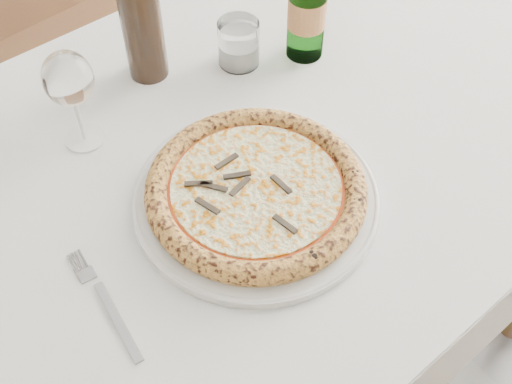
# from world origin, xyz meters

# --- Properties ---
(floor) EXTENTS (5.00, 6.00, 0.02)m
(floor) POSITION_xyz_m (0.00, 0.00, -0.01)
(floor) COLOR gray
(floor) RESTS_ON ground
(dining_table) EXTENTS (1.49, 0.94, 0.76)m
(dining_table) POSITION_xyz_m (-0.21, -0.22, 0.67)
(dining_table) COLOR brown
(dining_table) RESTS_ON floor
(chair_far) EXTENTS (0.51, 0.51, 0.93)m
(chair_far) POSITION_xyz_m (-0.13, 0.59, 0.53)
(chair_far) COLOR brown
(chair_far) RESTS_ON floor
(plate) EXTENTS (0.36, 0.36, 0.02)m
(plate) POSITION_xyz_m (-0.21, -0.32, 0.76)
(plate) COLOR silver
(plate) RESTS_ON dining_table
(pizza) EXTENTS (0.32, 0.32, 0.03)m
(pizza) POSITION_xyz_m (-0.21, -0.32, 0.78)
(pizza) COLOR #E1C370
(pizza) RESTS_ON plate
(fork) EXTENTS (0.02, 0.18, 0.00)m
(fork) POSITION_xyz_m (-0.47, -0.35, 0.76)
(fork) COLOR slate
(fork) RESTS_ON dining_table
(wine_glass) EXTENTS (0.07, 0.07, 0.17)m
(wine_glass) POSITION_xyz_m (-0.35, -0.06, 0.87)
(wine_glass) COLOR white
(wine_glass) RESTS_ON dining_table
(tumbler) EXTENTS (0.07, 0.07, 0.08)m
(tumbler) POSITION_xyz_m (-0.05, -0.05, 0.79)
(tumbler) COLOR white
(tumbler) RESTS_ON dining_table
(beer_bottle) EXTENTS (0.07, 0.07, 0.25)m
(beer_bottle) POSITION_xyz_m (0.06, -0.10, 0.86)
(beer_bottle) COLOR #43873C
(beer_bottle) RESTS_ON dining_table
(wine_bottle) EXTENTS (0.07, 0.07, 0.27)m
(wine_bottle) POSITION_xyz_m (-0.19, 0.02, 0.87)
(wine_bottle) COLOR black
(wine_bottle) RESTS_ON dining_table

